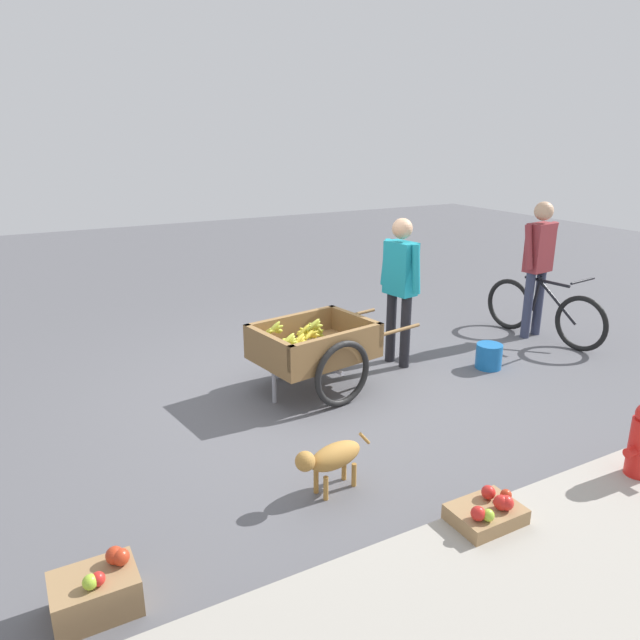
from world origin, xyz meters
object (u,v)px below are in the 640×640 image
object	(u,v)px
vendor_person	(400,279)
bicycle	(543,312)
mixed_fruit_crate	(96,592)
dog	(331,458)
apple_crate	(486,520)
fruit_cart	(314,349)
cyclist_person	(539,257)
plastic_bucket	(489,356)

from	to	relation	value
vendor_person	bicycle	xyz separation A→B (m)	(-2.05, 0.18, -0.61)
mixed_fruit_crate	vendor_person	bearing A→B (deg)	-148.52
dog	apple_crate	distance (m)	1.09
dog	mixed_fruit_crate	distance (m)	1.68
fruit_cart	cyclist_person	size ratio (longest dim) A/B	1.05
vendor_person	dog	bearing A→B (deg)	43.82
plastic_bucket	dog	bearing A→B (deg)	24.25
fruit_cart	vendor_person	size ratio (longest dim) A/B	1.09
dog	mixed_fruit_crate	bearing A→B (deg)	12.44
bicycle	mixed_fruit_crate	bearing A→B (deg)	19.39
cyclist_person	apple_crate	bearing A→B (deg)	38.90
bicycle	cyclist_person	bearing A→B (deg)	-82.63
fruit_cart	bicycle	distance (m)	3.19
vendor_person	mixed_fruit_crate	world-z (taller)	vendor_person
fruit_cart	dog	world-z (taller)	fruit_cart
vendor_person	apple_crate	world-z (taller)	vendor_person
cyclist_person	apple_crate	world-z (taller)	cyclist_person
bicycle	plastic_bucket	xyz separation A→B (m)	(1.25, 0.39, -0.22)
vendor_person	dog	size ratio (longest dim) A/B	2.41
cyclist_person	vendor_person	bearing A→B (deg)	-0.97
fruit_cart	mixed_fruit_crate	bearing A→B (deg)	39.76
cyclist_person	dog	size ratio (longest dim) A/B	2.51
cyclist_person	apple_crate	xyz separation A→B (m)	(3.27, 2.64, -0.88)
bicycle	cyclist_person	distance (m)	0.67
bicycle	plastic_bucket	world-z (taller)	bicycle
cyclist_person	plastic_bucket	xyz separation A→B (m)	(1.23, 0.54, -0.87)
bicycle	cyclist_person	world-z (taller)	cyclist_person
fruit_cart	bicycle	bearing A→B (deg)	-179.96
bicycle	vendor_person	bearing A→B (deg)	-5.16
vendor_person	dog	world-z (taller)	vendor_person
dog	plastic_bucket	size ratio (longest dim) A/B	2.38
vendor_person	mixed_fruit_crate	size ratio (longest dim) A/B	3.65
vendor_person	mixed_fruit_crate	xyz separation A→B (m)	(3.48, 2.13, -0.84)
bicycle	dog	xyz separation A→B (m)	(3.89, 1.58, -0.08)
plastic_bucket	mixed_fruit_crate	distance (m)	4.55
dog	apple_crate	size ratio (longest dim) A/B	1.51
cyclist_person	mixed_fruit_crate	xyz separation A→B (m)	(5.51, 2.10, -0.88)
cyclist_person	dog	world-z (taller)	cyclist_person
plastic_bucket	mixed_fruit_crate	world-z (taller)	mixed_fruit_crate
fruit_cart	dog	size ratio (longest dim) A/B	2.63
fruit_cart	mixed_fruit_crate	size ratio (longest dim) A/B	3.97
cyclist_person	mixed_fruit_crate	size ratio (longest dim) A/B	3.80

